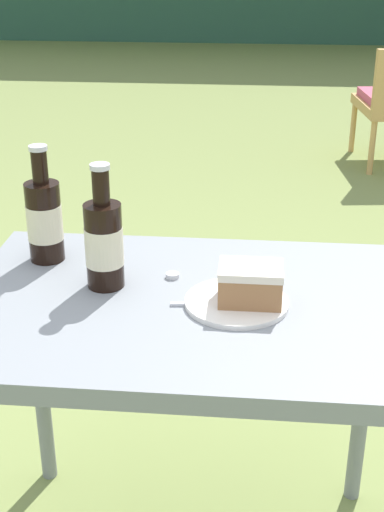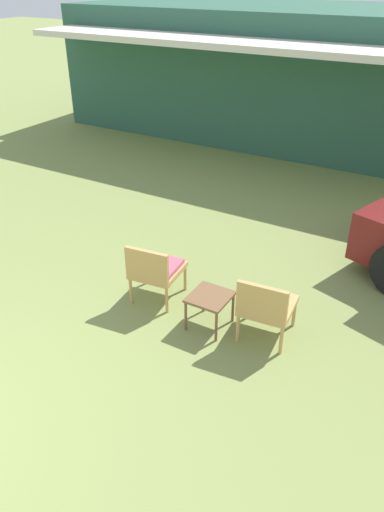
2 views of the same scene
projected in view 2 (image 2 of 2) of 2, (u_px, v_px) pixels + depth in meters
name	position (u px, v px, depth m)	size (l,w,h in m)	color
cabin_building	(303.00, 72.00, 11.31)	(10.31, 5.51, 2.71)	#2D5B47
wicker_chair_cushioned	(155.00, 268.00, 5.75)	(0.59, 0.62, 0.76)	tan
wicker_chair_plain	(266.00, 305.00, 5.12)	(0.58, 0.61, 0.76)	tan
garden_side_table	(210.00, 300.00, 5.34)	(0.42, 0.44, 0.40)	brown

